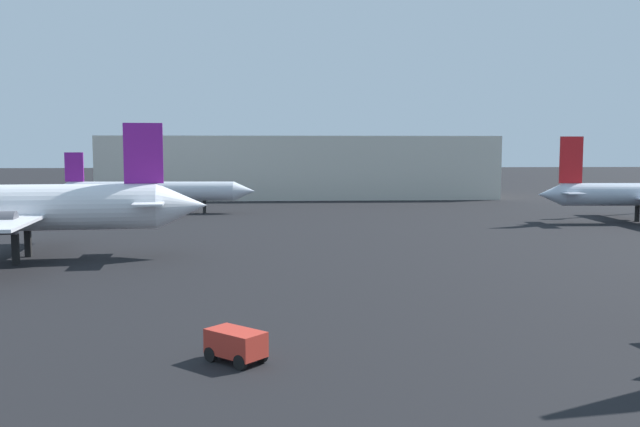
# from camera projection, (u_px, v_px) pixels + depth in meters

# --- Properties ---
(airplane_on_taxiway) EXTENTS (30.54, 22.57, 10.54)m
(airplane_on_taxiway) POSITION_uv_depth(u_px,v_px,m) (8.00, 208.00, 52.19)
(airplane_on_taxiway) COLOR white
(airplane_on_taxiway) RESTS_ON ground_plane
(airplane_far_left) EXTENTS (27.51, 19.28, 8.06)m
(airplane_far_left) POSITION_uv_depth(u_px,v_px,m) (150.00, 191.00, 91.09)
(airplane_far_left) COLOR silver
(airplane_far_left) RESTS_ON ground_plane
(baggage_cart) EXTENTS (2.65, 2.58, 1.30)m
(baggage_cart) POSITION_uv_depth(u_px,v_px,m) (236.00, 344.00, 27.59)
(baggage_cart) COLOR red
(baggage_cart) RESTS_ON ground_plane
(terminal_building) EXTENTS (66.76, 23.70, 10.64)m
(terminal_building) POSITION_uv_depth(u_px,v_px,m) (299.00, 167.00, 124.10)
(terminal_building) COLOR beige
(terminal_building) RESTS_ON ground_plane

